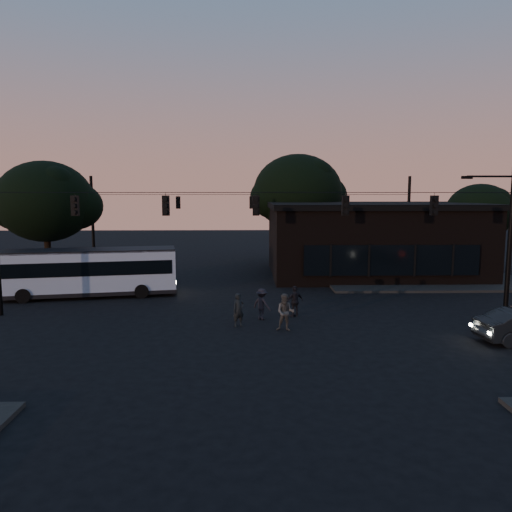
{
  "coord_description": "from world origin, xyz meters",
  "views": [
    {
      "loc": [
        -0.57,
        -21.06,
        6.25
      ],
      "look_at": [
        0.0,
        4.0,
        3.0
      ],
      "focal_mm": 35.0,
      "sensor_mm": 36.0,
      "label": 1
    }
  ],
  "objects_px": {
    "pedestrian_b": "(285,312)",
    "pedestrian_c": "(295,301)",
    "pedestrian_a": "(239,310)",
    "bus": "(90,270)",
    "building": "(372,239)",
    "pedestrian_d": "(262,304)"
  },
  "relations": [
    {
      "from": "building",
      "to": "bus",
      "type": "relative_size",
      "value": 1.48
    },
    {
      "from": "pedestrian_d",
      "to": "building",
      "type": "bearing_deg",
      "value": -85.74
    },
    {
      "from": "bus",
      "to": "pedestrian_d",
      "type": "relative_size",
      "value": 6.74
    },
    {
      "from": "bus",
      "to": "pedestrian_c",
      "type": "bearing_deg",
      "value": -33.93
    },
    {
      "from": "pedestrian_c",
      "to": "building",
      "type": "bearing_deg",
      "value": -145.83
    },
    {
      "from": "building",
      "to": "bus",
      "type": "xyz_separation_m",
      "value": [
        -18.82,
        -7.48,
        -1.11
      ]
    },
    {
      "from": "building",
      "to": "pedestrian_b",
      "type": "bearing_deg",
      "value": -117.11
    },
    {
      "from": "pedestrian_a",
      "to": "pedestrian_c",
      "type": "bearing_deg",
      "value": 6.12
    },
    {
      "from": "pedestrian_a",
      "to": "pedestrian_c",
      "type": "relative_size",
      "value": 0.99
    },
    {
      "from": "pedestrian_d",
      "to": "pedestrian_a",
      "type": "bearing_deg",
      "value": 85.14
    },
    {
      "from": "pedestrian_a",
      "to": "building",
      "type": "bearing_deg",
      "value": 30.38
    },
    {
      "from": "pedestrian_b",
      "to": "pedestrian_c",
      "type": "distance_m",
      "value": 2.57
    },
    {
      "from": "bus",
      "to": "pedestrian_c",
      "type": "xyz_separation_m",
      "value": [
        11.75,
        -5.16,
        -0.81
      ]
    },
    {
      "from": "pedestrian_b",
      "to": "pedestrian_c",
      "type": "xyz_separation_m",
      "value": [
        0.68,
        2.48,
        -0.06
      ]
    },
    {
      "from": "bus",
      "to": "pedestrian_d",
      "type": "distance_m",
      "value": 11.58
    },
    {
      "from": "building",
      "to": "pedestrian_a",
      "type": "xyz_separation_m",
      "value": [
        -9.86,
        -14.34,
        -1.93
      ]
    },
    {
      "from": "building",
      "to": "bus",
      "type": "bearing_deg",
      "value": -158.31
    },
    {
      "from": "building",
      "to": "pedestrian_a",
      "type": "bearing_deg",
      "value": -124.52
    },
    {
      "from": "bus",
      "to": "pedestrian_a",
      "type": "xyz_separation_m",
      "value": [
        8.95,
        -6.86,
        -0.82
      ]
    },
    {
      "from": "bus",
      "to": "pedestrian_d",
      "type": "height_order",
      "value": "bus"
    },
    {
      "from": "pedestrian_d",
      "to": "pedestrian_c",
      "type": "bearing_deg",
      "value": -126.09
    },
    {
      "from": "pedestrian_a",
      "to": "bus",
      "type": "bearing_deg",
      "value": 117.44
    }
  ]
}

